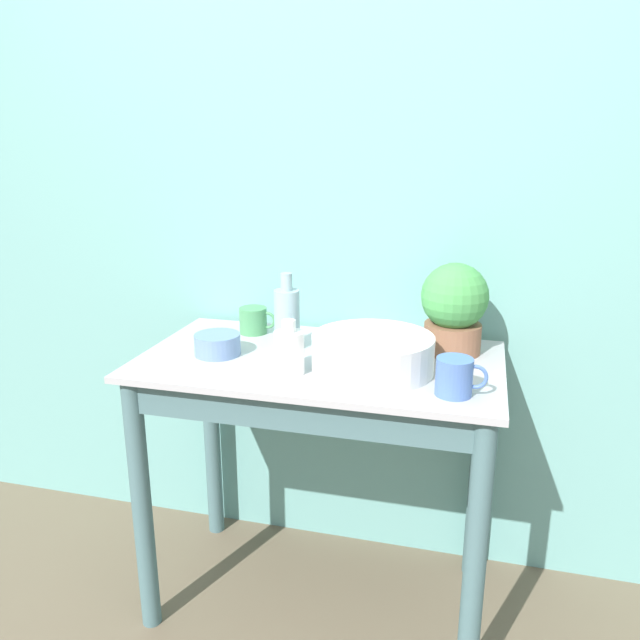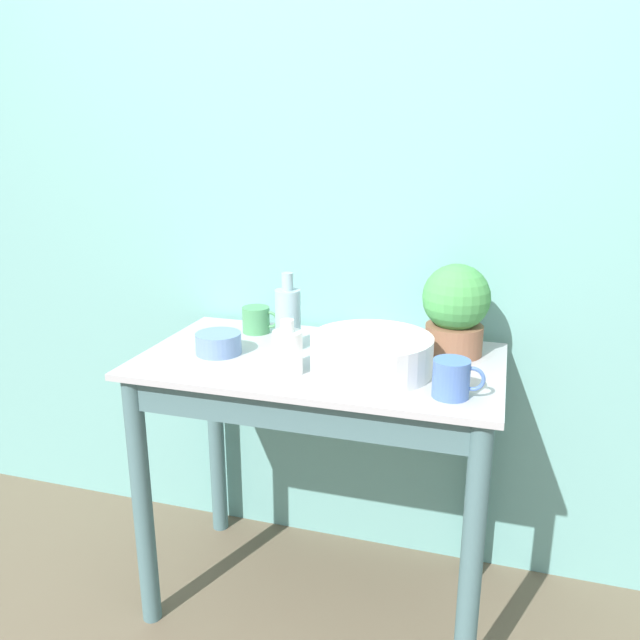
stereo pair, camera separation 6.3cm
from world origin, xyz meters
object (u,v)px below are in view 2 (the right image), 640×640
at_px(bowl_wash_large, 371,354).
at_px(mug_green, 257,320).
at_px(bottle_tall, 288,318).
at_px(potted_plant, 456,308).
at_px(bowl_small_blue, 218,343).
at_px(mug_blue, 452,378).
at_px(bottle_short, 288,351).

xyz_separation_m(bowl_wash_large, mug_green, (-0.46, 0.25, -0.01)).
bearing_deg(mug_green, bowl_wash_large, -29.06).
height_order(bottle_tall, mug_green, bottle_tall).
distance_m(potted_plant, bottle_tall, 0.52).
xyz_separation_m(bottle_tall, bowl_small_blue, (-0.19, -0.10, -0.07)).
bearing_deg(potted_plant, mug_green, 177.56).
distance_m(bowl_wash_large, mug_blue, 0.26).
relative_size(bowl_wash_large, bottle_short, 2.21).
bearing_deg(bottle_tall, potted_plant, 11.87).
height_order(bottle_short, bowl_small_blue, bottle_short).
distance_m(potted_plant, bowl_small_blue, 0.74).
height_order(mug_green, mug_blue, mug_blue).
height_order(bowl_wash_large, bottle_tall, bottle_tall).
bearing_deg(bottle_tall, mug_green, 140.40).
distance_m(potted_plant, bowl_wash_large, 0.32).
distance_m(mug_blue, bowl_small_blue, 0.74).
bearing_deg(mug_blue, potted_plant, 94.38).
relative_size(potted_plant, bottle_short, 1.78).
xyz_separation_m(bowl_wash_large, bowl_small_blue, (-0.49, 0.02, -0.02)).
relative_size(bottle_tall, bowl_small_blue, 1.74).
distance_m(bowl_wash_large, bottle_tall, 0.32).
height_order(potted_plant, bottle_tall, potted_plant).
bearing_deg(mug_green, bowl_small_blue, -97.52).
relative_size(mug_green, bowl_small_blue, 0.91).
bearing_deg(potted_plant, bowl_wash_large, -133.12).
distance_m(bottle_tall, mug_green, 0.22).
bearing_deg(bottle_tall, bowl_small_blue, -152.41).
bearing_deg(mug_blue, bottle_short, 175.29).
bearing_deg(bottle_short, bottle_tall, 109.15).
relative_size(potted_plant, mug_green, 2.20).
bearing_deg(mug_green, bottle_tall, -39.60).
distance_m(bowl_wash_large, mug_green, 0.52).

